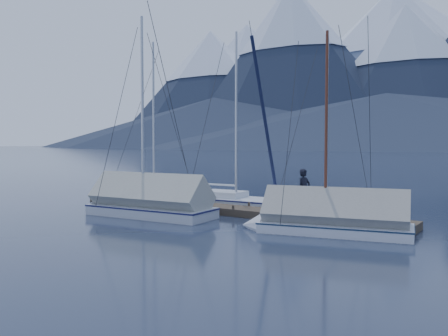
# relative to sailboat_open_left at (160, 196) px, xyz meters

# --- Properties ---
(ground) EXTENTS (1000.00, 1000.00, 0.00)m
(ground) POSITION_rel_sailboat_open_left_xyz_m (6.52, -4.53, -0.18)
(ground) COLOR black
(ground) RESTS_ON ground
(dock) EXTENTS (18.00, 1.50, 0.54)m
(dock) POSITION_rel_sailboat_open_left_xyz_m (6.52, -2.53, -0.08)
(dock) COLOR #382D23
(dock) RESTS_ON ground
(mooring_posts) EXTENTS (15.12, 1.52, 0.35)m
(mooring_posts) POSITION_rel_sailboat_open_left_xyz_m (6.02, -2.53, 0.17)
(mooring_posts) COLOR #382D23
(mooring_posts) RESTS_ON ground
(sailboat_open_left) EXTENTS (8.21, 3.75, 10.51)m
(sailboat_open_left) POSITION_rel_sailboat_open_left_xyz_m (0.00, 0.00, 0.00)
(sailboat_open_left) COLOR white
(sailboat_open_left) RESTS_ON ground
(sailboat_open_mid) EXTENTS (7.81, 3.30, 10.17)m
(sailboat_open_mid) POSITION_rel_sailboat_open_left_xyz_m (6.35, -0.34, -0.01)
(sailboat_open_mid) COLOR silver
(sailboat_open_mid) RESTS_ON ground
(sailboat_open_right) EXTENTS (7.22, 3.35, 9.23)m
(sailboat_open_right) POSITION_rel_sailboat_open_left_xyz_m (11.31, -0.31, -0.02)
(sailboat_open_right) COLOR white
(sailboat_open_right) RESTS_ON ground
(sailboat_covered_near) EXTENTS (6.76, 3.38, 8.43)m
(sailboat_covered_near) POSITION_rel_sailboat_open_left_xyz_m (12.47, -4.61, 0.24)
(sailboat_covered_near) COLOR silver
(sailboat_covered_near) RESTS_ON ground
(sailboat_covered_far) EXTENTS (7.40, 3.08, 10.16)m
(sailboat_covered_far) POSITION_rel_sailboat_open_left_xyz_m (3.76, -5.41, 0.31)
(sailboat_covered_far) COLOR silver
(sailboat_covered_far) RESTS_ON ground
(person) EXTENTS (0.65, 0.81, 1.92)m
(person) POSITION_rel_sailboat_open_left_xyz_m (10.55, -2.08, 1.12)
(person) COLOR black
(person) RESTS_ON dock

